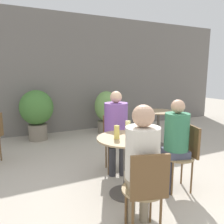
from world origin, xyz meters
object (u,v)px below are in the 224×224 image
object	(u,v)px
cafe_table_far	(158,121)
potted_plant_1	(106,110)
potted_plant_0	(37,111)
beer_glass_0	(135,132)
beer_glass_1	(128,128)
cafe_table_near	(126,152)
bistro_chair_3	(139,127)
seated_person_0	(142,157)
bistro_chair_2	(114,137)
bistro_chair_0	(146,187)
seated_person_2	(116,125)
beer_glass_2	(117,132)
bistro_chair_1	(185,151)
seated_person_1	(175,137)

from	to	relation	value
cafe_table_far	potted_plant_1	xyz separation A→B (m)	(-0.55, 1.45, 0.05)
potted_plant_0	potted_plant_1	distance (m)	1.69
beer_glass_0	beer_glass_1	size ratio (longest dim) A/B	1.02
beer_glass_0	cafe_table_near	bearing A→B (deg)	121.61
bistro_chair_3	seated_person_0	xyz separation A→B (m)	(-1.08, -1.77, 0.22)
cafe_table_far	bistro_chair_2	xyz separation A→B (m)	(-1.32, -0.62, -0.01)
bistro_chair_3	bistro_chair_0	bearing A→B (deg)	25.65
seated_person_2	beer_glass_2	xyz separation A→B (m)	(-0.30, -0.62, 0.08)
beer_glass_2	potted_plant_1	bearing A→B (deg)	68.77
bistro_chair_1	seated_person_2	bearing A→B (deg)	-129.31
cafe_table_far	beer_glass_1	bearing A→B (deg)	-138.53
bistro_chair_3	beer_glass_0	world-z (taller)	beer_glass_0
cafe_table_far	potted_plant_0	bearing A→B (deg)	145.86
seated_person_0	bistro_chair_1	bearing A→B (deg)	-140.64
bistro_chair_0	seated_person_0	world-z (taller)	seated_person_0
seated_person_0	beer_glass_2	bearing A→B (deg)	-78.80
bistro_chair_3	seated_person_0	size ratio (longest dim) A/B	0.69
beer_glass_2	potted_plant_1	distance (m)	3.04
cafe_table_near	bistro_chair_1	distance (m)	0.78
bistro_chair_1	beer_glass_2	distance (m)	0.95
cafe_table_far	beer_glass_1	xyz separation A→B (m)	(-1.45, -1.28, 0.30)
bistro_chair_0	bistro_chair_3	world-z (taller)	same
seated_person_1	potted_plant_1	bearing A→B (deg)	-171.33
cafe_table_near	beer_glass_1	distance (m)	0.31
bistro_chair_0	seated_person_1	bearing A→B (deg)	-129.35
bistro_chair_0	bistro_chair_3	size ratio (longest dim) A/B	1.00
potted_plant_0	beer_glass_1	bearing A→B (deg)	-74.09
cafe_table_near	beer_glass_2	distance (m)	0.30
cafe_table_near	bistro_chair_2	bearing A→B (deg)	74.62
bistro_chair_0	bistro_chair_2	distance (m)	1.57
cafe_table_near	seated_person_2	size ratio (longest dim) A/B	0.59
cafe_table_near	potted_plant_1	distance (m)	2.98
bistro_chair_2	seated_person_2	bearing A→B (deg)	-90.00
beer_glass_2	bistro_chair_3	bearing A→B (deg)	48.25
beer_glass_1	potted_plant_1	distance (m)	2.88
bistro_chair_0	seated_person_0	size ratio (longest dim) A/B	0.69
beer_glass_1	beer_glass_2	bearing A→B (deg)	-154.77
potted_plant_0	cafe_table_near	bearing A→B (deg)	-76.07
bistro_chair_2	beer_glass_1	xyz separation A→B (m)	(-0.13, -0.66, 0.31)
bistro_chair_1	beer_glass_1	world-z (taller)	beer_glass_1
bistro_chair_0	seated_person_2	bearing A→B (deg)	-90.00
cafe_table_far	seated_person_2	size ratio (longest dim) A/B	0.59
seated_person_2	potted_plant_1	world-z (taller)	seated_person_2
seated_person_0	beer_glass_0	bearing A→B (deg)	-99.32
bistro_chair_2	beer_glass_1	size ratio (longest dim) A/B	4.76
beer_glass_1	beer_glass_2	world-z (taller)	beer_glass_1
bistro_chair_3	seated_person_0	distance (m)	2.09
seated_person_2	beer_glass_1	bearing A→B (deg)	-84.50
bistro_chair_1	potted_plant_0	world-z (taller)	potted_plant_0
bistro_chair_3	bistro_chair_2	bearing A→B (deg)	-4.31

